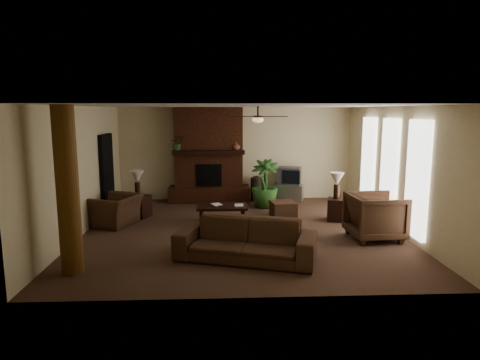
{
  "coord_description": "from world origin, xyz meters",
  "views": [
    {
      "loc": [
        -0.44,
        -9.25,
        2.7
      ],
      "look_at": [
        0.0,
        0.4,
        1.1
      ],
      "focal_mm": 31.39,
      "sensor_mm": 36.0,
      "label": 1
    }
  ],
  "objects_px": {
    "log_column": "(68,191)",
    "armchair_left": "(115,205)",
    "side_table_right": "(338,210)",
    "sofa": "(246,233)",
    "armchair_right": "(376,214)",
    "floor_vase": "(256,187)",
    "floor_plant": "(264,194)",
    "lamp_left": "(137,178)",
    "side_table_left": "(139,206)",
    "tv_stand": "(289,192)",
    "coffee_table": "(222,208)",
    "ottoman": "(283,209)",
    "lamp_right": "(337,181)"
  },
  "relations": [
    {
      "from": "log_column",
      "to": "armchair_right",
      "type": "xyz_separation_m",
      "value": [
        5.77,
        1.63,
        -0.86
      ]
    },
    {
      "from": "armchair_right",
      "to": "floor_vase",
      "type": "height_order",
      "value": "armchair_right"
    },
    {
      "from": "sofa",
      "to": "side_table_right",
      "type": "distance_m",
      "value": 3.62
    },
    {
      "from": "armchair_left",
      "to": "ottoman",
      "type": "distance_m",
      "value": 4.16
    },
    {
      "from": "coffee_table",
      "to": "floor_plant",
      "type": "height_order",
      "value": "floor_plant"
    },
    {
      "from": "coffee_table",
      "to": "lamp_right",
      "type": "bearing_deg",
      "value": 2.34
    },
    {
      "from": "coffee_table",
      "to": "lamp_left",
      "type": "relative_size",
      "value": 1.85
    },
    {
      "from": "sofa",
      "to": "coffee_table",
      "type": "relative_size",
      "value": 2.11
    },
    {
      "from": "log_column",
      "to": "side_table_right",
      "type": "distance_m",
      "value": 6.36
    },
    {
      "from": "side_table_left",
      "to": "side_table_right",
      "type": "relative_size",
      "value": 1.0
    },
    {
      "from": "tv_stand",
      "to": "armchair_right",
      "type": "bearing_deg",
      "value": -54.69
    },
    {
      "from": "coffee_table",
      "to": "lamp_right",
      "type": "distance_m",
      "value": 2.9
    },
    {
      "from": "floor_plant",
      "to": "lamp_left",
      "type": "relative_size",
      "value": 2.08
    },
    {
      "from": "log_column",
      "to": "lamp_left",
      "type": "distance_m",
      "value": 3.82
    },
    {
      "from": "log_column",
      "to": "sofa",
      "type": "bearing_deg",
      "value": 9.86
    },
    {
      "from": "floor_plant",
      "to": "side_table_left",
      "type": "height_order",
      "value": "floor_plant"
    },
    {
      "from": "tv_stand",
      "to": "lamp_left",
      "type": "xyz_separation_m",
      "value": [
        -4.18,
        -1.77,
        0.75
      ]
    },
    {
      "from": "lamp_left",
      "to": "lamp_right",
      "type": "bearing_deg",
      "value": -6.75
    },
    {
      "from": "lamp_left",
      "to": "tv_stand",
      "type": "bearing_deg",
      "value": 22.92
    },
    {
      "from": "log_column",
      "to": "side_table_left",
      "type": "relative_size",
      "value": 5.09
    },
    {
      "from": "sofa",
      "to": "floor_plant",
      "type": "height_order",
      "value": "sofa"
    },
    {
      "from": "floor_plant",
      "to": "lamp_left",
      "type": "height_order",
      "value": "lamp_left"
    },
    {
      "from": "tv_stand",
      "to": "side_table_right",
      "type": "distance_m",
      "value": 2.52
    },
    {
      "from": "armchair_left",
      "to": "coffee_table",
      "type": "xyz_separation_m",
      "value": [
        2.54,
        0.07,
        -0.1
      ]
    },
    {
      "from": "floor_vase",
      "to": "side_table_right",
      "type": "height_order",
      "value": "floor_vase"
    },
    {
      "from": "ottoman",
      "to": "floor_plant",
      "type": "height_order",
      "value": "floor_plant"
    },
    {
      "from": "side_table_left",
      "to": "lamp_left",
      "type": "bearing_deg",
      "value": 116.42
    },
    {
      "from": "sofa",
      "to": "log_column",
      "type": "bearing_deg",
      "value": -153.05
    },
    {
      "from": "armchair_left",
      "to": "side_table_right",
      "type": "height_order",
      "value": "armchair_left"
    },
    {
      "from": "sofa",
      "to": "lamp_left",
      "type": "xyz_separation_m",
      "value": [
        -2.58,
        3.27,
        0.51
      ]
    },
    {
      "from": "floor_plant",
      "to": "side_table_left",
      "type": "distance_m",
      "value": 3.47
    },
    {
      "from": "tv_stand",
      "to": "lamp_left",
      "type": "relative_size",
      "value": 1.31
    },
    {
      "from": "floor_plant",
      "to": "lamp_right",
      "type": "xyz_separation_m",
      "value": [
        1.63,
        -1.5,
        0.62
      ]
    },
    {
      "from": "floor_vase",
      "to": "side_table_left",
      "type": "height_order",
      "value": "floor_vase"
    },
    {
      "from": "tv_stand",
      "to": "floor_plant",
      "type": "height_order",
      "value": "floor_plant"
    },
    {
      "from": "log_column",
      "to": "side_table_left",
      "type": "distance_m",
      "value": 3.93
    },
    {
      "from": "sofa",
      "to": "coffee_table",
      "type": "height_order",
      "value": "sofa"
    },
    {
      "from": "side_table_right",
      "to": "ottoman",
      "type": "bearing_deg",
      "value": 162.37
    },
    {
      "from": "sofa",
      "to": "armchair_right",
      "type": "relative_size",
      "value": 2.34
    },
    {
      "from": "floor_plant",
      "to": "lamp_left",
      "type": "distance_m",
      "value": 3.53
    },
    {
      "from": "log_column",
      "to": "floor_vase",
      "type": "height_order",
      "value": "log_column"
    },
    {
      "from": "armchair_left",
      "to": "tv_stand",
      "type": "xyz_separation_m",
      "value": [
        4.57,
        2.54,
        -0.23
      ]
    },
    {
      "from": "armchair_right",
      "to": "ottoman",
      "type": "relative_size",
      "value": 1.8
    },
    {
      "from": "sofa",
      "to": "ottoman",
      "type": "height_order",
      "value": "sofa"
    },
    {
      "from": "tv_stand",
      "to": "side_table_left",
      "type": "relative_size",
      "value": 1.55
    },
    {
      "from": "sofa",
      "to": "coffee_table",
      "type": "xyz_separation_m",
      "value": [
        -0.42,
        2.56,
        -0.12
      ]
    },
    {
      "from": "ottoman",
      "to": "side_table_right",
      "type": "xyz_separation_m",
      "value": [
        1.3,
        -0.41,
        0.08
      ]
    },
    {
      "from": "armchair_right",
      "to": "side_table_left",
      "type": "height_order",
      "value": "armchair_right"
    },
    {
      "from": "ottoman",
      "to": "floor_vase",
      "type": "xyz_separation_m",
      "value": [
        -0.52,
        1.96,
        0.23
      ]
    },
    {
      "from": "log_column",
      "to": "armchair_left",
      "type": "relative_size",
      "value": 2.56
    }
  ]
}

